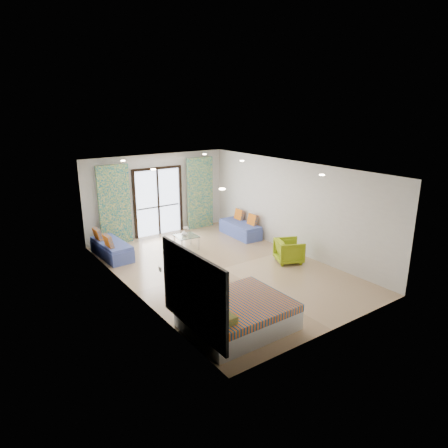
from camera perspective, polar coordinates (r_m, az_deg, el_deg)
floor at (r=10.78m, az=-0.25°, el=-6.37°), size 5.00×7.50×0.01m
ceiling at (r=10.04m, az=-0.27°, el=7.98°), size 5.00×7.50×0.01m
wall_back at (r=13.48m, az=-9.47°, el=4.13°), size 5.00×0.01×2.70m
wall_front at (r=7.73m, az=16.00°, el=-5.74°), size 5.00×0.01×2.70m
wall_left at (r=9.19m, az=-13.14°, el=-1.95°), size 0.01×7.50×2.70m
wall_right at (r=11.89m, az=9.67°, el=2.46°), size 0.01×7.50×2.70m
balcony_door at (r=13.47m, az=-9.40°, el=3.72°), size 1.76×0.08×2.28m
balcony_rail at (r=13.55m, az=-9.35°, el=2.46°), size 1.52×0.03×0.04m
curtain_left at (r=12.76m, az=-15.35°, el=2.59°), size 1.00×0.10×2.50m
curtain_right at (r=14.07m, az=-3.44°, el=4.43°), size 1.00×0.10×2.50m
downlight_a at (r=7.64m, az=-0.26°, el=5.03°), size 0.12×0.12×0.02m
downlight_b at (r=9.50m, az=13.81°, el=6.83°), size 0.12×0.12×0.02m
downlight_c at (r=10.21m, az=-10.06°, el=7.69°), size 0.12×0.12×0.02m
downlight_d at (r=11.66m, az=2.58°, el=9.01°), size 0.12×0.12×0.02m
downlight_e at (r=12.03m, az=-14.23°, el=8.76°), size 0.12×0.12×0.02m
downlight_f at (r=13.29m, az=-2.78°, el=9.93°), size 0.12×0.12×0.02m
headboard at (r=7.14m, az=-4.50°, el=-9.66°), size 0.06×2.10×1.50m
switch_plate at (r=8.14m, az=-9.12°, el=-6.41°), size 0.02×0.10×0.10m
bed at (r=7.98m, az=1.85°, el=-12.81°), size 1.98×1.62×0.68m
daybed_left at (r=11.93m, az=-15.81°, el=-3.39°), size 0.72×1.69×0.82m
daybed_right at (r=13.35m, az=2.36°, el=-0.65°), size 0.72×1.67×0.81m
coffee_table at (r=12.14m, az=-5.40°, el=-1.88°), size 0.69×0.69×0.73m
vase at (r=12.07m, az=-5.71°, el=-1.33°), size 0.22×0.22×0.18m
armchair at (r=11.23m, az=9.29°, el=-3.66°), size 0.89×0.91×0.72m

